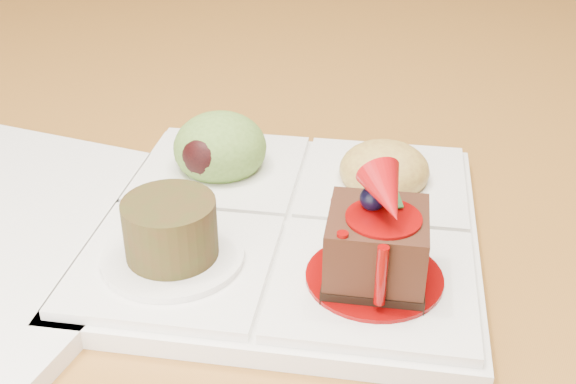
% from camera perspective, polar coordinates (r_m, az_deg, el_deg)
% --- Properties ---
extents(dining_table, '(1.00, 1.80, 0.75)m').
position_cam_1_polar(dining_table, '(0.72, -3.41, 3.22)').
color(dining_table, brown).
rests_on(dining_table, ground).
extents(sampler_plate, '(0.30, 0.30, 0.09)m').
position_cam_1_polar(sampler_plate, '(0.46, -0.17, -1.53)').
color(sampler_plate, white).
rests_on(sampler_plate, dining_table).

